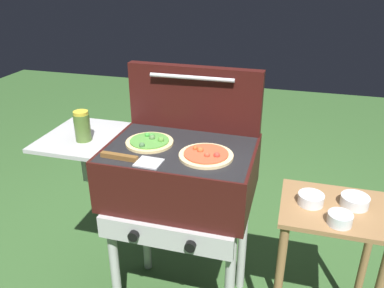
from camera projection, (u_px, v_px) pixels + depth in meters
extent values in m
cube|color=#38110F|center=(181.00, 171.00, 1.72)|extent=(0.64, 0.48, 0.24)
cube|color=black|center=(181.00, 148.00, 1.67)|extent=(0.61, 0.46, 0.01)
cube|color=#B3B3B3|center=(81.00, 137.00, 1.79)|extent=(0.32, 0.41, 0.02)
cube|color=#B3B3B3|center=(84.00, 158.00, 1.83)|extent=(0.02, 0.02, 0.24)
cube|color=#B3B3B3|center=(163.00, 237.00, 1.57)|extent=(0.58, 0.02, 0.10)
cylinder|color=black|center=(133.00, 236.00, 1.58)|extent=(0.04, 0.02, 0.04)
cylinder|color=black|center=(190.00, 246.00, 1.52)|extent=(0.04, 0.02, 0.04)
cylinder|color=#B3B3B3|center=(115.00, 268.00, 1.81)|extent=(0.04, 0.04, 0.66)
cylinder|color=#B3B3B3|center=(145.00, 220.00, 2.14)|extent=(0.04, 0.04, 0.66)
cylinder|color=#B3B3B3|center=(243.00, 237.00, 2.01)|extent=(0.04, 0.04, 0.66)
cube|color=#38110F|center=(194.00, 98.00, 1.79)|extent=(0.63, 0.06, 0.30)
cylinder|color=#B7B7BC|center=(191.00, 78.00, 1.70)|extent=(0.38, 0.02, 0.02)
cylinder|color=#E0C17F|center=(150.00, 142.00, 1.69)|extent=(0.21, 0.21, 0.01)
cylinder|color=#4C8C38|center=(149.00, 141.00, 1.69)|extent=(0.17, 0.17, 0.01)
sphere|color=green|center=(160.00, 139.00, 1.69)|extent=(0.02, 0.02, 0.02)
sphere|color=#50733F|center=(152.00, 138.00, 1.70)|extent=(0.03, 0.03, 0.03)
sphere|color=green|center=(147.00, 135.00, 1.73)|extent=(0.02, 0.02, 0.02)
sphere|color=#436C3F|center=(142.00, 145.00, 1.63)|extent=(0.02, 0.02, 0.02)
sphere|color=#3F9239|center=(152.00, 136.00, 1.71)|extent=(0.03, 0.03, 0.03)
sphere|color=#578D36|center=(161.00, 140.00, 1.68)|extent=(0.03, 0.03, 0.03)
cylinder|color=beige|center=(206.00, 156.00, 1.58)|extent=(0.22, 0.22, 0.01)
cylinder|color=#D14C2D|center=(206.00, 154.00, 1.57)|extent=(0.18, 0.18, 0.01)
sphere|color=red|center=(217.00, 155.00, 1.54)|extent=(0.03, 0.03, 0.03)
sphere|color=#C4572B|center=(200.00, 150.00, 1.59)|extent=(0.03, 0.03, 0.03)
sphere|color=#A65125|center=(195.00, 148.00, 1.60)|extent=(0.02, 0.02, 0.02)
sphere|color=#DE4A30|center=(207.00, 155.00, 1.55)|extent=(0.02, 0.02, 0.02)
cylinder|color=#4C6B2D|center=(82.00, 127.00, 1.70)|extent=(0.07, 0.07, 0.12)
cylinder|color=gold|center=(81.00, 113.00, 1.67)|extent=(0.06, 0.06, 0.01)
cube|color=#B7BABF|center=(149.00, 163.00, 1.53)|extent=(0.10, 0.09, 0.01)
cube|color=brown|center=(119.00, 157.00, 1.56)|extent=(0.16, 0.03, 0.02)
cube|color=olive|center=(335.00, 209.00, 1.59)|extent=(0.44, 0.36, 0.02)
cylinder|color=olive|center=(282.00, 247.00, 1.92)|extent=(0.04, 0.04, 0.69)
cylinder|color=olive|center=(364.00, 261.00, 1.82)|extent=(0.04, 0.04, 0.69)
cylinder|color=silver|center=(340.00, 219.00, 1.48)|extent=(0.09, 0.09, 0.04)
cylinder|color=#996B47|center=(340.00, 220.00, 1.48)|extent=(0.08, 0.08, 0.02)
cylinder|color=silver|center=(311.00, 199.00, 1.60)|extent=(0.11, 0.11, 0.04)
cylinder|color=#4C7533|center=(311.00, 201.00, 1.60)|extent=(0.09, 0.09, 0.02)
cylinder|color=silver|center=(355.00, 201.00, 1.59)|extent=(0.11, 0.11, 0.04)
cylinder|color=#4C7533|center=(354.00, 202.00, 1.59)|extent=(0.09, 0.09, 0.02)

